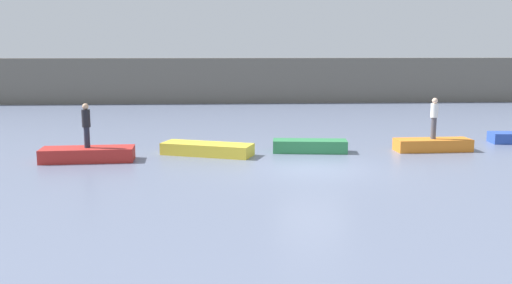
{
  "coord_description": "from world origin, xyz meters",
  "views": [
    {
      "loc": [
        -3.23,
        -19.92,
        4.37
      ],
      "look_at": [
        -1.98,
        1.87,
        0.68
      ],
      "focal_mm": 39.53,
      "sensor_mm": 36.0,
      "label": 1
    }
  ],
  "objects_px": {
    "rowboat_yellow": "(207,149)",
    "rowboat_green": "(310,146)",
    "person_dark_shirt": "(86,123)",
    "rowboat_orange": "(433,145)",
    "rowboat_red": "(88,154)",
    "person_white_shirt": "(434,116)"
  },
  "relations": [
    {
      "from": "rowboat_yellow",
      "to": "rowboat_green",
      "type": "bearing_deg",
      "value": 25.25
    },
    {
      "from": "rowboat_yellow",
      "to": "person_dark_shirt",
      "type": "bearing_deg",
      "value": -147.64
    },
    {
      "from": "rowboat_green",
      "to": "rowboat_orange",
      "type": "height_order",
      "value": "rowboat_green"
    },
    {
      "from": "person_dark_shirt",
      "to": "rowboat_red",
      "type": "bearing_deg",
      "value": 0.0
    },
    {
      "from": "rowboat_yellow",
      "to": "person_dark_shirt",
      "type": "distance_m",
      "value": 4.85
    },
    {
      "from": "person_white_shirt",
      "to": "rowboat_yellow",
      "type": "bearing_deg",
      "value": -177.66
    },
    {
      "from": "rowboat_yellow",
      "to": "rowboat_green",
      "type": "height_order",
      "value": "rowboat_green"
    },
    {
      "from": "rowboat_orange",
      "to": "rowboat_yellow",
      "type": "bearing_deg",
      "value": -179.94
    },
    {
      "from": "rowboat_yellow",
      "to": "rowboat_green",
      "type": "distance_m",
      "value": 4.31
    },
    {
      "from": "rowboat_yellow",
      "to": "person_white_shirt",
      "type": "xyz_separation_m",
      "value": [
        9.56,
        0.39,
        1.25
      ]
    },
    {
      "from": "rowboat_red",
      "to": "person_dark_shirt",
      "type": "distance_m",
      "value": 1.22
    },
    {
      "from": "rowboat_red",
      "to": "rowboat_yellow",
      "type": "distance_m",
      "value": 4.69
    },
    {
      "from": "rowboat_red",
      "to": "person_white_shirt",
      "type": "height_order",
      "value": "person_white_shirt"
    },
    {
      "from": "rowboat_yellow",
      "to": "rowboat_green",
      "type": "relative_size",
      "value": 1.2
    },
    {
      "from": "person_dark_shirt",
      "to": "rowboat_orange",
      "type": "bearing_deg",
      "value": 5.58
    },
    {
      "from": "rowboat_orange",
      "to": "person_dark_shirt",
      "type": "height_order",
      "value": "person_dark_shirt"
    },
    {
      "from": "person_white_shirt",
      "to": "rowboat_orange",
      "type": "bearing_deg",
      "value": 0.0
    },
    {
      "from": "rowboat_green",
      "to": "person_white_shirt",
      "type": "height_order",
      "value": "person_white_shirt"
    },
    {
      "from": "person_white_shirt",
      "to": "person_dark_shirt",
      "type": "height_order",
      "value": "person_white_shirt"
    },
    {
      "from": "rowboat_green",
      "to": "person_dark_shirt",
      "type": "relative_size",
      "value": 1.8
    },
    {
      "from": "rowboat_green",
      "to": "person_dark_shirt",
      "type": "xyz_separation_m",
      "value": [
        -8.87,
        -1.37,
        1.23
      ]
    },
    {
      "from": "rowboat_red",
      "to": "person_white_shirt",
      "type": "distance_m",
      "value": 14.26
    }
  ]
}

